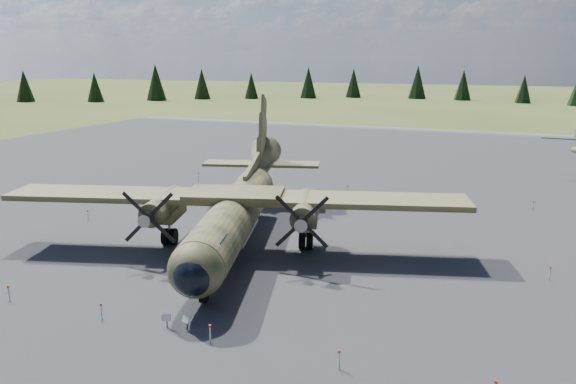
% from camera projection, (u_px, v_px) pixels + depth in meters
% --- Properties ---
extents(ground, '(500.00, 500.00, 0.00)m').
position_uv_depth(ground, '(283.00, 246.00, 38.07)').
color(ground, '#5C652D').
rests_on(ground, ground).
extents(apron, '(120.00, 120.00, 0.04)m').
position_uv_depth(apron, '(328.00, 210.00, 47.11)').
color(apron, slate).
rests_on(apron, ground).
extents(transport_plane, '(29.85, 26.65, 9.95)m').
position_uv_depth(transport_plane, '(238.00, 204.00, 37.82)').
color(transport_plane, '#30371E').
rests_on(transport_plane, ground).
extents(info_placard_left, '(0.47, 0.32, 0.68)m').
position_uv_depth(info_placard_left, '(166.00, 319.00, 26.41)').
color(info_placard_left, gray).
rests_on(info_placard_left, ground).
extents(info_placard_right, '(0.48, 0.32, 0.70)m').
position_uv_depth(info_placard_right, '(186.00, 321.00, 26.19)').
color(info_placard_right, gray).
rests_on(info_placard_right, ground).
extents(barrier_fence, '(33.12, 29.62, 0.85)m').
position_uv_depth(barrier_fence, '(276.00, 238.00, 38.05)').
color(barrier_fence, white).
rests_on(barrier_fence, ground).
extents(treeline, '(301.06, 302.52, 10.88)m').
position_uv_depth(treeline, '(209.00, 168.00, 40.59)').
color(treeline, black).
rests_on(treeline, ground).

